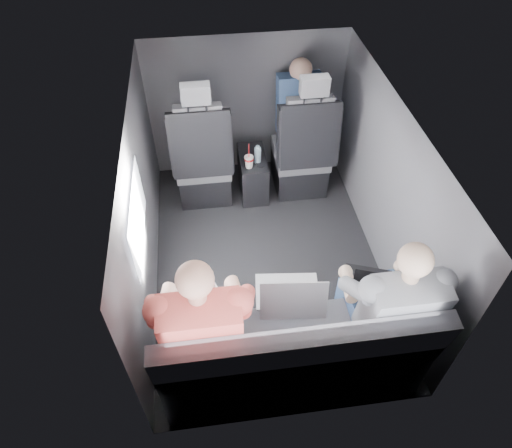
{
  "coord_description": "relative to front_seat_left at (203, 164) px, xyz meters",
  "views": [
    {
      "loc": [
        -0.41,
        -2.43,
        2.92
      ],
      "look_at": [
        -0.09,
        -0.05,
        0.48
      ],
      "focal_mm": 32.0,
      "sensor_mm": 36.0,
      "label": 1
    }
  ],
  "objects": [
    {
      "name": "seatbelt",
      "position": [
        0.9,
        -0.17,
        0.4
      ],
      "size": [
        0.35,
        0.11,
        0.59
      ],
      "primitive_type": "cube",
      "rotation": [
        -0.14,
        0.49,
        0.0
      ],
      "color": "black",
      "rests_on": "front_seat_right"
    },
    {
      "name": "panel_back",
      "position": [
        0.45,
        -2.14,
        0.27
      ],
      "size": [
        1.8,
        0.02,
        1.35
      ],
      "primitive_type": "cube",
      "color": "#56565B",
      "rests_on": "floor"
    },
    {
      "name": "front_seat_left",
      "position": [
        0.0,
        0.0,
        0.0
      ],
      "size": [
        0.52,
        0.58,
        1.26
      ],
      "color": "black",
      "rests_on": "floor"
    },
    {
      "name": "floor",
      "position": [
        0.45,
        -0.84,
        -0.4
      ],
      "size": [
        2.6,
        2.6,
        0.0
      ],
      "primitive_type": "plane",
      "color": "black",
      "rests_on": "ground"
    },
    {
      "name": "passenger_rear_left",
      "position": [
        -0.07,
        -1.81,
        0.25
      ],
      "size": [
        0.54,
        0.65,
        1.28
      ],
      "color": "#2F3034",
      "rests_on": "rear_bench"
    },
    {
      "name": "laptop_black",
      "position": [
        0.99,
        -1.63,
        0.23
      ],
      "size": [
        0.35,
        0.36,
        0.22
      ],
      "color": "black",
      "rests_on": "passenger_rear_right"
    },
    {
      "name": "ceiling",
      "position": [
        0.45,
        -0.84,
        0.95
      ],
      "size": [
        2.6,
        2.6,
        0.0
      ],
      "primitive_type": "plane",
      "rotation": [
        3.14,
        0.0,
        0.0
      ],
      "color": "#B2B2AD",
      "rests_on": "panel_back"
    },
    {
      "name": "passenger_rear_right",
      "position": [
        1.03,
        -1.81,
        0.24
      ],
      "size": [
        0.52,
        0.64,
        1.25
      ],
      "color": "#334E71",
      "rests_on": "rear_bench"
    },
    {
      "name": "soda_cup",
      "position": [
        0.4,
        -0.1,
        0.06
      ],
      "size": [
        0.08,
        0.08,
        0.25
      ],
      "color": "white",
      "rests_on": "center_console"
    },
    {
      "name": "laptop_silver",
      "position": [
        0.46,
        -1.67,
        0.24
      ],
      "size": [
        0.42,
        0.39,
        0.28
      ],
      "color": "#AAAAAE",
      "rests_on": "rear_bench"
    },
    {
      "name": "passenger_front_right",
      "position": [
        0.89,
        0.26,
        0.35
      ],
      "size": [
        0.39,
        0.39,
        0.77
      ],
      "color": "#334E71",
      "rests_on": "front_seat_right"
    },
    {
      "name": "front_seat_right",
      "position": [
        0.9,
        0.0,
        0.0
      ],
      "size": [
        0.52,
        0.58,
        1.26
      ],
      "color": "black",
      "rests_on": "floor"
    },
    {
      "name": "side_window",
      "position": [
        -0.43,
        -1.14,
        0.5
      ],
      "size": [
        0.02,
        0.75,
        0.42
      ],
      "primitive_type": "cube",
      "color": "white",
      "rests_on": "panel_left"
    },
    {
      "name": "laptop_white",
      "position": [
        -0.13,
        -1.62,
        0.23
      ],
      "size": [
        0.4,
        0.42,
        0.25
      ],
      "color": "silver",
      "rests_on": "passenger_rear_left"
    },
    {
      "name": "panel_left",
      "position": [
        -0.45,
        -0.84,
        0.27
      ],
      "size": [
        0.02,
        2.6,
        1.35
      ],
      "primitive_type": "cube",
      "color": "#56565B",
      "rests_on": "floor"
    },
    {
      "name": "rear_bench",
      "position": [
        0.45,
        -1.9,
        -0.09
      ],
      "size": [
        1.6,
        0.57,
        0.92
      ],
      "color": "#56565B",
      "rests_on": "floor"
    },
    {
      "name": "panel_front",
      "position": [
        0.45,
        0.46,
        0.27
      ],
      "size": [
        1.8,
        0.02,
        1.35
      ],
      "primitive_type": "cube",
      "color": "#56565B",
      "rests_on": "floor"
    },
    {
      "name": "center_console",
      "position": [
        0.45,
        0.04,
        -0.2
      ],
      "size": [
        0.24,
        0.48,
        0.41
      ],
      "color": "black",
      "rests_on": "floor"
    },
    {
      "name": "panel_right",
      "position": [
        1.35,
        -0.84,
        0.27
      ],
      "size": [
        0.02,
        2.6,
        1.35
      ],
      "primitive_type": "cube",
      "color": "#56565B",
      "rests_on": "floor"
    },
    {
      "name": "water_bottle",
      "position": [
        0.49,
        -0.04,
        0.08
      ],
      "size": [
        0.06,
        0.06,
        0.17
      ],
      "color": "#9BB3D2",
      "rests_on": "center_console"
    }
  ]
}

